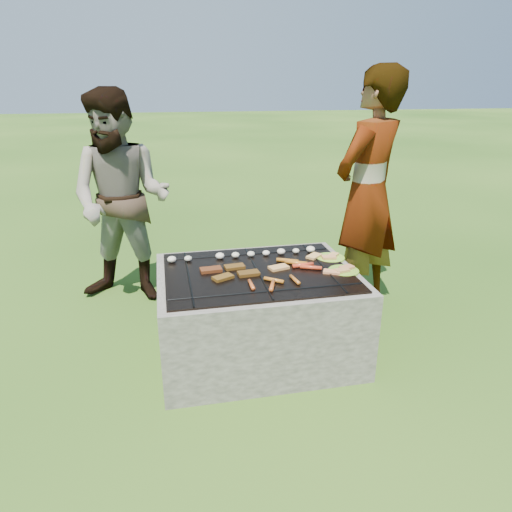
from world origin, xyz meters
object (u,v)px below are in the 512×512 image
Objects in this scene: cook at (368,194)px; bystander at (122,200)px; plate_near at (344,270)px; plate_far at (330,258)px; fire_pit at (257,316)px.

bystander is (-1.92, 0.51, -0.08)m from cook.
plate_near is at bearing -19.36° from bystander.
fire_pit is at bearing -165.45° from plate_far.
plate_far is 0.25m from plate_near.
plate_far is at bearing 90.23° from plate_near.
cook is (1.01, 0.58, 0.67)m from fire_pit.
plate_near is 0.14× the size of bystander.
plate_near is at bearing -89.77° from plate_far.
plate_far is 0.13× the size of bystander.
bystander is at bearing 147.21° from plate_far.
bystander reaches higher than plate_near.
plate_far is at bearing 14.55° from fire_pit.
plate_near is at bearing -10.10° from fire_pit.
cook is 1.99m from bystander.
plate_far is 0.12× the size of cook.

